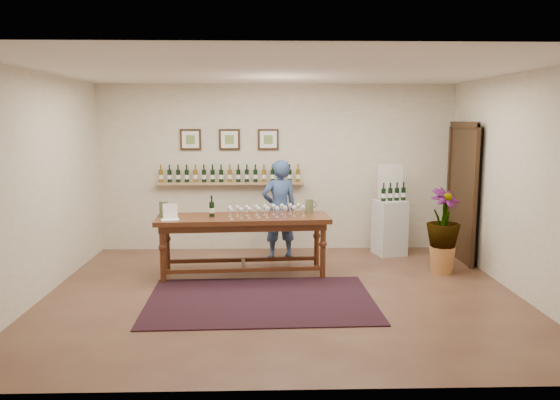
{
  "coord_description": "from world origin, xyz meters",
  "views": [
    {
      "loc": [
        -0.21,
        -6.72,
        2.22
      ],
      "look_at": [
        0.0,
        0.8,
        1.1
      ],
      "focal_mm": 35.0,
      "sensor_mm": 36.0,
      "label": 1
    }
  ],
  "objects_px": {
    "tasting_table": "(243,225)",
    "person": "(279,209)",
    "display_pedestal": "(389,227)",
    "potted_plant": "(443,231)"
  },
  "relations": [
    {
      "from": "tasting_table",
      "to": "person",
      "type": "height_order",
      "value": "person"
    },
    {
      "from": "tasting_table",
      "to": "person",
      "type": "distance_m",
      "value": 1.13
    },
    {
      "from": "potted_plant",
      "to": "person",
      "type": "bearing_deg",
      "value": 157.65
    },
    {
      "from": "person",
      "to": "potted_plant",
      "type": "bearing_deg",
      "value": 141.78
    },
    {
      "from": "display_pedestal",
      "to": "tasting_table",
      "type": "bearing_deg",
      "value": -153.77
    },
    {
      "from": "tasting_table",
      "to": "potted_plant",
      "type": "bearing_deg",
      "value": -3.18
    },
    {
      "from": "potted_plant",
      "to": "person",
      "type": "xyz_separation_m",
      "value": [
        -2.33,
        0.96,
        0.17
      ]
    },
    {
      "from": "tasting_table",
      "to": "person",
      "type": "bearing_deg",
      "value": 57.59
    },
    {
      "from": "potted_plant",
      "to": "person",
      "type": "distance_m",
      "value": 2.53
    },
    {
      "from": "display_pedestal",
      "to": "person",
      "type": "relative_size",
      "value": 0.57
    }
  ]
}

